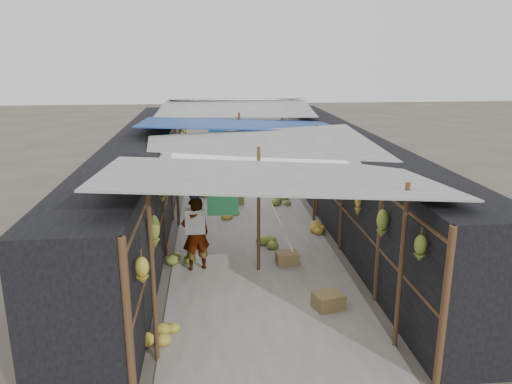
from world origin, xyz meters
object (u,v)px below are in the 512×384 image
object	(u,v)px
black_basin	(283,176)
vendor_seated	(259,173)
shopper_blue	(208,170)
crate_near	(287,258)
vendor_elderly	(196,234)

from	to	relation	value
black_basin	vendor_seated	world-z (taller)	vendor_seated
shopper_blue	vendor_seated	size ratio (longest dim) A/B	1.85
crate_near	vendor_seated	bearing A→B (deg)	86.44
black_basin	shopper_blue	bearing A→B (deg)	-140.68
vendor_elderly	shopper_blue	distance (m)	5.47
shopper_blue	vendor_seated	bearing A→B (deg)	17.37
crate_near	vendor_elderly	distance (m)	2.03
black_basin	vendor_seated	bearing A→B (deg)	-132.65
crate_near	vendor_elderly	world-z (taller)	vendor_elderly
black_basin	vendor_elderly	xyz separation A→B (m)	(-2.98, -7.69, 0.69)
vendor_elderly	shopper_blue	size ratio (longest dim) A/B	0.88
shopper_blue	crate_near	bearing A→B (deg)	-89.21
crate_near	black_basin	bearing A→B (deg)	79.14
vendor_elderly	shopper_blue	world-z (taller)	shopper_blue
crate_near	black_basin	world-z (taller)	crate_near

